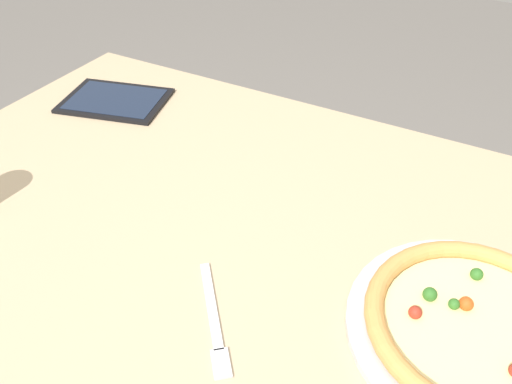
# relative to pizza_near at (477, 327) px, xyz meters

# --- Properties ---
(dining_table) EXTENTS (1.31, 0.94, 0.75)m
(dining_table) POSITION_rel_pizza_near_xyz_m (-0.44, 0.02, -0.12)
(dining_table) COLOR tan
(dining_table) RESTS_ON ground
(pizza_near) EXTENTS (0.35, 0.35, 0.04)m
(pizza_near) POSITION_rel_pizza_near_xyz_m (0.00, 0.00, 0.00)
(pizza_near) COLOR #B7B7BC
(pizza_near) RESTS_ON dining_table
(fork) EXTENTS (0.14, 0.17, 0.00)m
(fork) POSITION_rel_pizza_near_xyz_m (-0.33, -0.16, -0.02)
(fork) COLOR silver
(fork) RESTS_ON dining_table
(tablet) EXTENTS (0.28, 0.23, 0.01)m
(tablet) POSITION_rel_pizza_near_xyz_m (-0.88, 0.27, -0.01)
(tablet) COLOR black
(tablet) RESTS_ON dining_table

